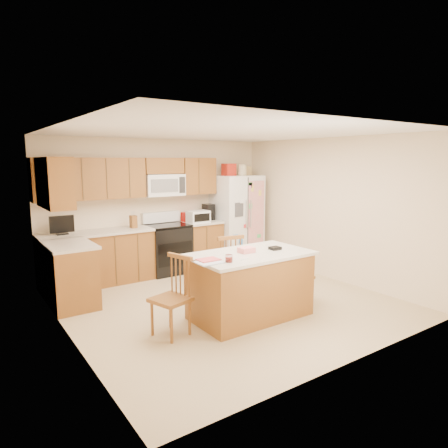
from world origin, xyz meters
TOP-DOWN VIEW (x-y plane):
  - ground at (0.00, 0.00)m, footprint 4.50×4.50m
  - room_shell at (0.00, 0.00)m, footprint 4.60×4.60m
  - cabinetry at (-0.98, 1.79)m, footprint 3.36×1.56m
  - stove at (0.00, 1.94)m, footprint 0.76×0.65m
  - refrigerator at (1.57, 1.87)m, footprint 0.90×0.79m
  - island at (-0.06, -0.66)m, footprint 1.70×0.95m
  - windsor_chair_left at (-1.19, -0.57)m, footprint 0.50×0.51m
  - windsor_chair_back at (0.04, 0.05)m, footprint 0.50×0.48m
  - windsor_chair_right at (0.86, -0.61)m, footprint 0.43×0.44m

SIDE VIEW (x-z plane):
  - ground at x=0.00m, z-range 0.00..0.00m
  - windsor_chair_right at x=0.86m, z-range -0.02..0.85m
  - island at x=-0.06m, z-range -0.04..0.94m
  - windsor_chair_left at x=-1.19m, z-range -0.03..0.95m
  - stove at x=0.00m, z-range -0.09..1.04m
  - windsor_chair_back at x=0.04m, z-range -0.03..0.99m
  - cabinetry at x=-0.98m, z-range -0.16..1.99m
  - refrigerator at x=1.57m, z-range -0.10..1.94m
  - room_shell at x=0.00m, z-range 0.18..2.70m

